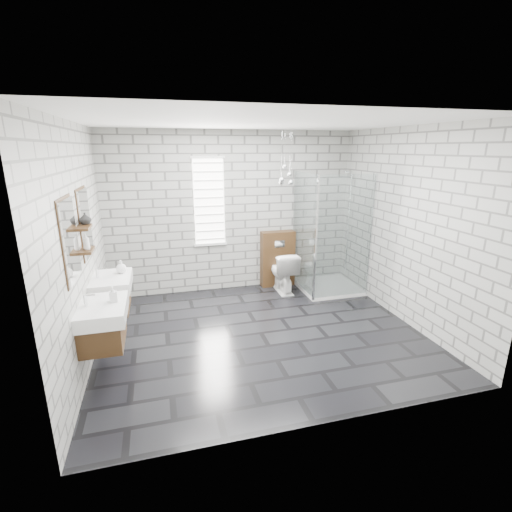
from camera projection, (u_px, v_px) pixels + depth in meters
name	position (u px, v px, depth m)	size (l,w,h in m)	color
floor	(261.00, 334.00, 5.02)	(4.20, 3.60, 0.02)	black
ceiling	(262.00, 121.00, 4.26)	(4.20, 3.60, 0.02)	white
wall_back	(233.00, 213.00, 6.32)	(4.20, 0.02, 2.70)	#A1A19C
wall_front	(323.00, 286.00, 2.96)	(4.20, 0.02, 2.70)	#A1A19C
wall_left	(79.00, 247.00, 4.12)	(0.02, 3.60, 2.70)	#A1A19C
wall_right	(407.00, 227.00, 5.17)	(0.02, 3.60, 2.70)	#A1A19C
vanity_left	(99.00, 313.00, 3.86)	(0.47, 0.70, 1.57)	#432A14
vanity_right	(108.00, 284.00, 4.68)	(0.47, 0.70, 1.57)	#432A14
shelf_lower	(87.00, 251.00, 4.10)	(0.14, 0.30, 0.03)	#432A14
shelf_upper	(83.00, 228.00, 4.02)	(0.14, 0.30, 0.03)	#432A14
window	(209.00, 202.00, 6.14)	(0.56, 0.05, 1.48)	white
cistern_panel	(278.00, 259.00, 6.65)	(0.60, 0.20, 1.00)	#432A14
flush_plate	(280.00, 244.00, 6.47)	(0.18, 0.01, 0.12)	silver
shower_enclosure	(327.00, 264.00, 6.35)	(1.00, 1.00, 2.03)	white
pendant_cluster	(285.00, 176.00, 5.94)	(0.28, 0.28, 0.87)	silver
toilet	(283.00, 271.00, 6.41)	(0.40, 0.69, 0.71)	white
soap_bottle_a	(113.00, 294.00, 3.89)	(0.08, 0.08, 0.17)	#B2B2B2
soap_bottle_b	(121.00, 267.00, 4.79)	(0.13, 0.13, 0.17)	#B2B2B2
soap_bottle_c	(86.00, 241.00, 4.06)	(0.07, 0.07, 0.18)	#B2B2B2
vase	(85.00, 219.00, 4.10)	(0.12, 0.12, 0.13)	#B2B2B2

